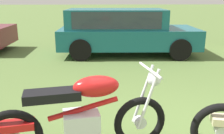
# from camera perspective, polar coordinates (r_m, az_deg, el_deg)

# --- Properties ---
(motorcycle_red) EXTENTS (2.09, 0.77, 1.02)m
(motorcycle_red) POSITION_cam_1_polar(r_m,az_deg,el_deg) (2.86, -7.06, -11.40)
(motorcycle_red) COLOR black
(motorcycle_red) RESTS_ON ground
(car_teal) EXTENTS (4.35, 2.07, 1.43)m
(car_teal) POSITION_cam_1_polar(r_m,az_deg,el_deg) (7.89, 2.39, 8.98)
(car_teal) COLOR #19606B
(car_teal) RESTS_ON ground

